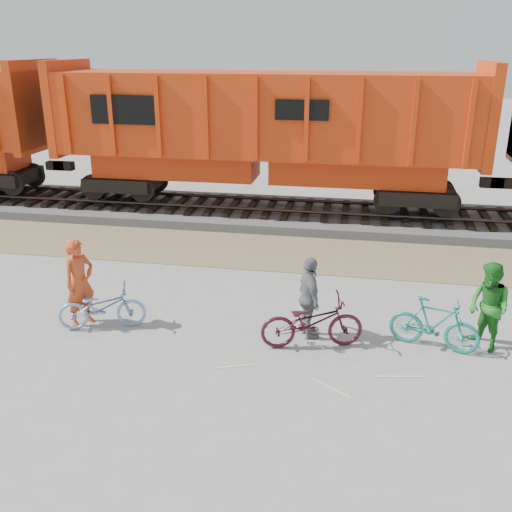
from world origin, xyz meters
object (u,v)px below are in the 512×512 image
(bicycle_teal, at_px, (434,324))
(person_woman, at_px, (309,298))
(person_man, at_px, (489,307))
(person_solo, at_px, (80,283))
(bicycle_maroon, at_px, (312,322))
(bicycle_blue, at_px, (102,307))
(hopper_car_center, at_px, (264,130))

(bicycle_teal, xyz_separation_m, person_woman, (-2.47, 0.03, 0.34))
(person_woman, bearing_deg, bicycle_teal, -113.39)
(person_man, bearing_deg, person_solo, -119.73)
(bicycle_teal, bearing_deg, person_woman, 104.33)
(bicycle_maroon, xyz_separation_m, person_woman, (-0.10, 0.40, 0.33))
(bicycle_blue, height_order, bicycle_teal, bicycle_teal)
(hopper_car_center, height_order, person_woman, hopper_car_center)
(bicycle_maroon, bearing_deg, bicycle_blue, 75.01)
(person_solo, relative_size, person_woman, 1.11)
(hopper_car_center, relative_size, bicycle_blue, 7.70)
(hopper_car_center, bearing_deg, person_solo, -105.73)
(person_man, bearing_deg, bicycle_blue, -118.78)
(hopper_car_center, height_order, bicycle_teal, hopper_car_center)
(bicycle_blue, relative_size, person_solo, 0.95)
(bicycle_maroon, relative_size, person_solo, 1.06)
(hopper_car_center, bearing_deg, person_woman, -74.14)
(bicycle_maroon, relative_size, person_woman, 1.17)
(bicycle_blue, bearing_deg, bicycle_maroon, -108.86)
(hopper_car_center, height_order, bicycle_blue, hopper_car_center)
(bicycle_teal, relative_size, bicycle_maroon, 0.86)
(hopper_car_center, bearing_deg, bicycle_teal, -60.02)
(person_man, bearing_deg, bicycle_teal, -111.71)
(bicycle_blue, bearing_deg, hopper_car_center, -31.43)
(bicycle_maroon, relative_size, person_man, 1.14)
(bicycle_blue, xyz_separation_m, bicycle_maroon, (4.42, 0.01, 0.06))
(hopper_car_center, relative_size, person_man, 7.87)
(bicycle_blue, bearing_deg, bicycle_teal, -105.77)
(person_solo, distance_m, person_woman, 4.83)
(hopper_car_center, xyz_separation_m, bicycle_teal, (4.84, -8.40, -2.48))
(hopper_car_center, xyz_separation_m, bicycle_maroon, (2.48, -8.77, -2.47))
(bicycle_blue, distance_m, person_man, 7.82)
(person_man, bearing_deg, person_woman, -120.22)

